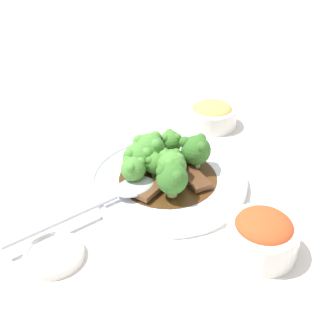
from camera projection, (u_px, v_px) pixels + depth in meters
name	position (u px, v px, depth m)	size (l,w,h in m)	color
ground_plane	(168.00, 185.00, 0.67)	(4.00, 4.00, 0.00)	silver
main_plate	(168.00, 180.00, 0.66)	(0.27, 0.27, 0.02)	white
beef_strip_0	(194.00, 178.00, 0.65)	(0.08, 0.05, 0.01)	#56331E
beef_strip_1	(180.00, 159.00, 0.69)	(0.04, 0.05, 0.01)	brown
beef_strip_2	(153.00, 187.00, 0.62)	(0.03, 0.07, 0.01)	brown
broccoli_floret_0	(133.00, 169.00, 0.62)	(0.04, 0.04, 0.05)	#7FA84C
broccoli_floret_1	(150.00, 148.00, 0.66)	(0.06, 0.06, 0.06)	#8EB756
broccoli_floret_2	(155.00, 163.00, 0.64)	(0.04, 0.04, 0.04)	#8EB756
broccoli_floret_3	(172.00, 165.00, 0.63)	(0.05, 0.05, 0.05)	#7FA84C
broccoli_floret_4	(172.00, 178.00, 0.60)	(0.05, 0.05, 0.06)	#8EB756
broccoli_floret_5	(138.00, 158.00, 0.65)	(0.05, 0.05, 0.05)	#7FA84C
broccoli_floret_6	(171.00, 160.00, 0.65)	(0.04, 0.04, 0.04)	#8EB756
broccoli_floret_7	(196.00, 150.00, 0.66)	(0.05, 0.05, 0.06)	#8EB756
broccoli_floret_8	(171.00, 142.00, 0.69)	(0.04, 0.04, 0.05)	#8EB756
serving_spoon	(124.00, 192.00, 0.61)	(0.07, 0.25, 0.01)	#B7B7BC
side_bowl_kimchi	(263.00, 235.00, 0.52)	(0.10, 0.10, 0.06)	white
side_bowl_appetizer	(212.00, 114.00, 0.83)	(0.11, 0.11, 0.05)	white
sauce_dish	(55.00, 255.00, 0.52)	(0.08, 0.08, 0.01)	white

